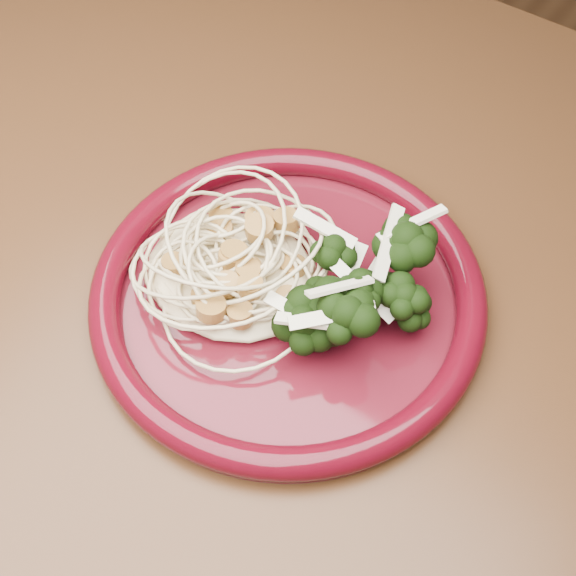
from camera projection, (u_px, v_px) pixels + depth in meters
The scene contains 6 objects.
dining_table at pixel (381, 349), 0.73m from camera, with size 1.20×0.80×0.75m.
dinner_plate at pixel (288, 294), 0.63m from camera, with size 0.37×0.37×0.03m.
spaghetti_pile at pixel (231, 266), 0.63m from camera, with size 0.14×0.13×0.03m, color beige.
scallop_cluster at pixel (228, 237), 0.60m from camera, with size 0.12×0.12×0.04m, color #B1823C, non-canonical shape.
broccoli_pile at pixel (362, 302), 0.60m from camera, with size 0.10×0.16×0.06m, color black.
onion_garnish at pixel (365, 274), 0.57m from camera, with size 0.07×0.10×0.05m, color #F1ECCA, non-canonical shape.
Camera 1 is at (0.15, -0.36, 1.28)m, focal length 50.00 mm.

